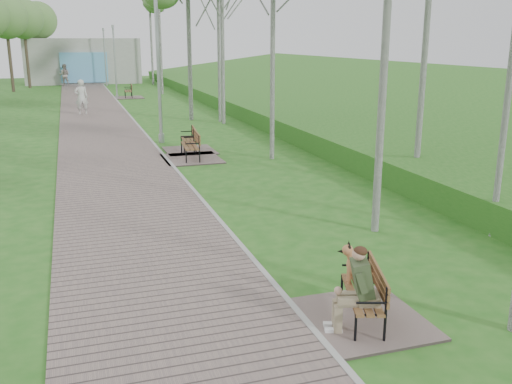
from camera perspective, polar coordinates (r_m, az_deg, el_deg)
walkway at (r=26.80m, az=-15.32°, el=6.13°), size 3.50×67.00×0.04m
kerb at (r=26.93m, az=-11.59°, el=6.41°), size 0.10×67.00×0.05m
embankment at (r=29.38m, az=12.87°, el=6.99°), size 14.00×70.00×1.60m
building_north at (r=56.01m, az=-16.93°, el=12.44°), size 10.00×5.20×4.00m
bench_main at (r=8.35m, az=10.43°, el=-10.23°), size 1.66×1.84×1.45m
bench_second at (r=20.80m, az=-6.76°, el=4.61°), size 1.74×1.93×1.07m
bench_third at (r=19.36m, az=-6.58°, el=3.89°), size 1.88×2.09×1.15m
bench_far at (r=40.83m, az=-12.63°, el=9.48°), size 1.88×2.09×1.15m
lamp_post_second at (r=22.44m, az=-9.71°, el=11.82°), size 0.23×0.23×5.88m
lamp_post_third at (r=40.16m, az=-13.90°, el=12.24°), size 0.19×0.19×4.83m
lamp_post_far at (r=52.11m, az=-14.85°, el=12.73°), size 0.19×0.19×4.83m
pedestrian_near at (r=32.08m, az=-17.06°, el=9.05°), size 0.73×0.53×1.87m
pedestrian_far at (r=52.87m, az=-18.61°, el=11.03°), size 0.99×0.82×1.85m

